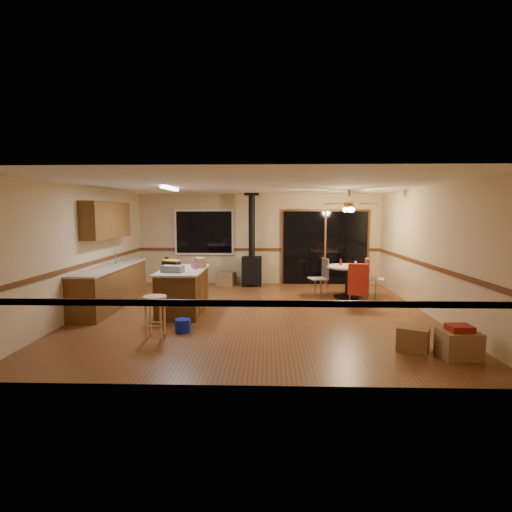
{
  "coord_description": "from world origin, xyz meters",
  "views": [
    {
      "loc": [
        0.25,
        -8.07,
        2.06
      ],
      "look_at": [
        0.0,
        0.3,
        1.15
      ],
      "focal_mm": 28.0,
      "sensor_mm": 36.0,
      "label": 1
    }
  ],
  "objects_px": {
    "chair_right": "(368,273)",
    "box_under_window": "(226,279)",
    "blue_bucket": "(183,325)",
    "toolbox_black": "(171,266)",
    "chair_left": "(322,273)",
    "dining_table": "(347,276)",
    "box_corner_a": "(459,344)",
    "toolbox_grey": "(172,269)",
    "bar_stool": "(155,317)",
    "box_corner_b": "(413,338)",
    "wood_stove": "(252,260)",
    "kitchen_island": "(183,291)",
    "chair_near": "(358,279)"
  },
  "relations": [
    {
      "from": "chair_right",
      "to": "box_under_window",
      "type": "xyz_separation_m",
      "value": [
        -3.64,
        1.45,
        -0.4
      ]
    },
    {
      "from": "blue_bucket",
      "to": "toolbox_black",
      "type": "bearing_deg",
      "value": 111.42
    },
    {
      "from": "blue_bucket",
      "to": "box_under_window",
      "type": "xyz_separation_m",
      "value": [
        0.28,
        4.47,
        0.08
      ]
    },
    {
      "from": "chair_left",
      "to": "chair_right",
      "type": "relative_size",
      "value": 0.74
    },
    {
      "from": "blue_bucket",
      "to": "dining_table",
      "type": "relative_size",
      "value": 0.27
    },
    {
      "from": "chair_right",
      "to": "box_corner_a",
      "type": "height_order",
      "value": "chair_right"
    },
    {
      "from": "toolbox_grey",
      "to": "box_corner_a",
      "type": "bearing_deg",
      "value": -24.72
    },
    {
      "from": "bar_stool",
      "to": "box_corner_b",
      "type": "bearing_deg",
      "value": -7.08
    },
    {
      "from": "wood_stove",
      "to": "kitchen_island",
      "type": "bearing_deg",
      "value": -113.09
    },
    {
      "from": "toolbox_grey",
      "to": "kitchen_island",
      "type": "bearing_deg",
      "value": 72.25
    },
    {
      "from": "box_under_window",
      "to": "box_corner_b",
      "type": "height_order",
      "value": "box_under_window"
    },
    {
      "from": "blue_bucket",
      "to": "box_corner_b",
      "type": "bearing_deg",
      "value": -12.36
    },
    {
      "from": "chair_left",
      "to": "toolbox_grey",
      "type": "bearing_deg",
      "value": -147.35
    },
    {
      "from": "toolbox_grey",
      "to": "blue_bucket",
      "type": "relative_size",
      "value": 1.52
    },
    {
      "from": "dining_table",
      "to": "chair_right",
      "type": "height_order",
      "value": "chair_right"
    },
    {
      "from": "chair_right",
      "to": "box_corner_a",
      "type": "relative_size",
      "value": 1.36
    },
    {
      "from": "box_corner_a",
      "to": "box_corner_b",
      "type": "xyz_separation_m",
      "value": [
        -0.53,
        0.31,
        -0.02
      ]
    },
    {
      "from": "toolbox_black",
      "to": "chair_near",
      "type": "relative_size",
      "value": 0.48
    },
    {
      "from": "dining_table",
      "to": "chair_near",
      "type": "height_order",
      "value": "chair_near"
    },
    {
      "from": "toolbox_grey",
      "to": "box_under_window",
      "type": "relative_size",
      "value": 0.86
    },
    {
      "from": "box_under_window",
      "to": "box_corner_b",
      "type": "relative_size",
      "value": 1.11
    },
    {
      "from": "wood_stove",
      "to": "dining_table",
      "type": "xyz_separation_m",
      "value": [
        2.38,
        -1.5,
        -0.19
      ]
    },
    {
      "from": "toolbox_grey",
      "to": "chair_right",
      "type": "xyz_separation_m",
      "value": [
        4.33,
        2.03,
        -0.37
      ]
    },
    {
      "from": "toolbox_black",
      "to": "box_corner_b",
      "type": "bearing_deg",
      "value": -26.2
    },
    {
      "from": "wood_stove",
      "to": "chair_left",
      "type": "relative_size",
      "value": 4.89
    },
    {
      "from": "toolbox_grey",
      "to": "box_corner_a",
      "type": "height_order",
      "value": "toolbox_grey"
    },
    {
      "from": "kitchen_island",
      "to": "toolbox_black",
      "type": "distance_m",
      "value": 0.59
    },
    {
      "from": "blue_bucket",
      "to": "box_corner_a",
      "type": "relative_size",
      "value": 0.53
    },
    {
      "from": "chair_left",
      "to": "chair_near",
      "type": "height_order",
      "value": "same"
    },
    {
      "from": "blue_bucket",
      "to": "box_corner_a",
      "type": "bearing_deg",
      "value": -14.93
    },
    {
      "from": "bar_stool",
      "to": "dining_table",
      "type": "relative_size",
      "value": 0.69
    },
    {
      "from": "wood_stove",
      "to": "chair_right",
      "type": "relative_size",
      "value": 3.6
    },
    {
      "from": "toolbox_grey",
      "to": "toolbox_black",
      "type": "distance_m",
      "value": 0.26
    },
    {
      "from": "wood_stove",
      "to": "box_corner_b",
      "type": "height_order",
      "value": "wood_stove"
    },
    {
      "from": "toolbox_black",
      "to": "chair_near",
      "type": "height_order",
      "value": "toolbox_black"
    },
    {
      "from": "bar_stool",
      "to": "chair_near",
      "type": "distance_m",
      "value": 4.52
    },
    {
      "from": "toolbox_black",
      "to": "box_corner_b",
      "type": "height_order",
      "value": "toolbox_black"
    },
    {
      "from": "blue_bucket",
      "to": "chair_left",
      "type": "height_order",
      "value": "chair_left"
    },
    {
      "from": "box_under_window",
      "to": "box_corner_a",
      "type": "distance_m",
      "value": 6.82
    },
    {
      "from": "kitchen_island",
      "to": "chair_left",
      "type": "distance_m",
      "value": 3.51
    },
    {
      "from": "blue_bucket",
      "to": "toolbox_grey",
      "type": "bearing_deg",
      "value": 112.02
    },
    {
      "from": "box_under_window",
      "to": "wood_stove",
      "type": "bearing_deg",
      "value": -3.89
    },
    {
      "from": "bar_stool",
      "to": "box_corner_a",
      "type": "relative_size",
      "value": 1.34
    },
    {
      "from": "box_corner_b",
      "to": "dining_table",
      "type": "bearing_deg",
      "value": 93.98
    },
    {
      "from": "toolbox_black",
      "to": "chair_left",
      "type": "relative_size",
      "value": 0.65
    },
    {
      "from": "kitchen_island",
      "to": "blue_bucket",
      "type": "bearing_deg",
      "value": -78.37
    },
    {
      "from": "wood_stove",
      "to": "bar_stool",
      "type": "bearing_deg",
      "value": -106.62
    },
    {
      "from": "chair_right",
      "to": "chair_near",
      "type": "bearing_deg",
      "value": -115.3
    },
    {
      "from": "wood_stove",
      "to": "chair_left",
      "type": "height_order",
      "value": "wood_stove"
    },
    {
      "from": "kitchen_island",
      "to": "box_corner_b",
      "type": "relative_size",
      "value": 3.84
    }
  ]
}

